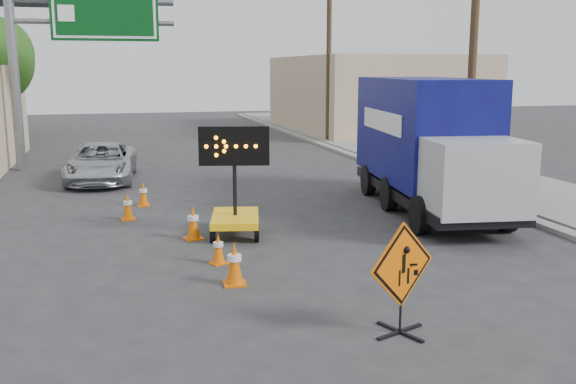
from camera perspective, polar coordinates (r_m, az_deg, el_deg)
name	(u,v)px	position (r m, az deg, el deg)	size (l,w,h in m)	color
ground	(337,338)	(9.64, 4.34, -12.81)	(100.00, 100.00, 0.00)	#2D2D30
curb_right	(382,166)	(25.72, 8.32, 2.30)	(0.40, 60.00, 0.12)	gray
sidewalk_right	(434,163)	(26.71, 12.85, 2.49)	(4.00, 60.00, 0.15)	gray
building_right_far	(372,93)	(41.54, 7.52, 8.68)	(10.00, 14.00, 4.60)	tan
highway_gantry	(70,36)	(26.32, -18.84, 12.98)	(6.18, 0.38, 6.90)	slate
utility_pole_near	(474,42)	(21.37, 16.17, 12.69)	(1.80, 0.26, 9.00)	#4F3C21
utility_pole_far	(329,52)	(34.13, 3.65, 12.28)	(1.80, 0.26, 9.00)	#4F3C21
construction_sign	(402,275)	(9.60, 10.07, -7.31)	(1.20, 0.87, 1.70)	black
arrow_board	(235,211)	(15.11, -4.72, -1.68)	(1.61, 1.99, 2.57)	yellow
pickup_truck	(102,163)	(23.18, -16.25, 2.53)	(2.19, 4.74, 1.32)	silver
box_truck	(428,151)	(18.00, 12.31, 3.54)	(3.25, 7.85, 3.61)	black
cone_a	(234,263)	(11.73, -4.79, -6.34)	(0.43, 0.43, 0.80)	#DE5E04
cone_b	(218,248)	(13.01, -6.22, -5.00)	(0.42, 0.42, 0.63)	#DE5E04
cone_c	(193,222)	(14.90, -8.43, -2.70)	(0.48, 0.48, 0.79)	#DE5E04
cone_d	(128,206)	(17.15, -14.06, -1.24)	(0.38, 0.38, 0.71)	#DE5E04
cone_e	(143,194)	(18.77, -12.74, -0.16)	(0.38, 0.38, 0.70)	#DE5E04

